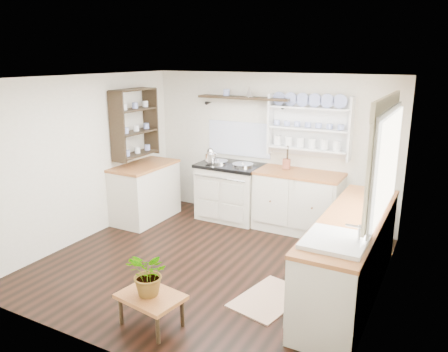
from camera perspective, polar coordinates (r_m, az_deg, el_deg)
The scene contains 19 objects.
floor at distance 5.64m, azimuth -1.87°, elevation -11.36°, with size 4.00×3.80×0.01m, color black.
wall_back at distance 6.89m, azimuth 5.98°, elevation 3.68°, with size 4.00×0.02×2.30m, color beige.
wall_right at distance 4.60m, azimuth 20.16°, elevation -3.13°, with size 0.02×3.80×2.30m, color beige.
wall_left at distance 6.44m, azimuth -17.59°, elevation 2.21°, with size 0.02×3.80×2.30m, color beige.
ceiling at distance 5.04m, azimuth -2.10°, elevation 12.69°, with size 4.00×3.80×0.01m, color white.
window at distance 4.64m, azimuth 20.29°, elevation 2.35°, with size 0.08×1.55×1.22m.
aga_cooker at distance 6.98m, azimuth 0.78°, elevation -1.94°, with size 1.01×0.70×0.93m.
back_cabinets at distance 6.59m, azimuth 9.65°, elevation -3.20°, with size 1.27×0.63×0.90m.
right_cabinets at distance 4.98m, azimuth 16.15°, elevation -9.89°, with size 0.62×2.43×0.90m.
belfast_sink at distance 4.17m, azimuth 14.24°, elevation -9.69°, with size 0.55×0.60×0.45m.
left_cabinets at distance 7.06m, azimuth -10.24°, elevation -1.98°, with size 0.62×1.13×0.90m.
plate_rack at distance 6.57m, azimuth 11.24°, elevation 6.50°, with size 1.20×0.22×0.90m.
high_shelf at distance 6.82m, azimuth 2.61°, elevation 10.08°, with size 1.50×0.29×0.16m.
left_shelving at distance 6.91m, azimuth -11.59°, elevation 6.85°, with size 0.28×0.80×1.05m, color black.
kettle at distance 6.86m, azimuth -1.74°, elevation 2.75°, with size 0.18×0.18×0.21m, color silver, non-canonical shape.
utensil_crock at distance 6.60m, azimuth 8.15°, elevation 1.58°, with size 0.12×0.12×0.14m, color brown.
center_table at distance 4.41m, azimuth -9.53°, elevation -15.57°, with size 0.66×0.52×0.33m.
potted_plant at distance 4.28m, azimuth -9.70°, elevation -12.46°, with size 0.41×0.35×0.45m, color #3F7233.
floor_rug at distance 4.92m, azimuth 5.90°, elevation -15.62°, with size 0.55×0.85×0.02m, color #977158.
Camera 1 is at (2.54, -4.35, 2.53)m, focal length 35.00 mm.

